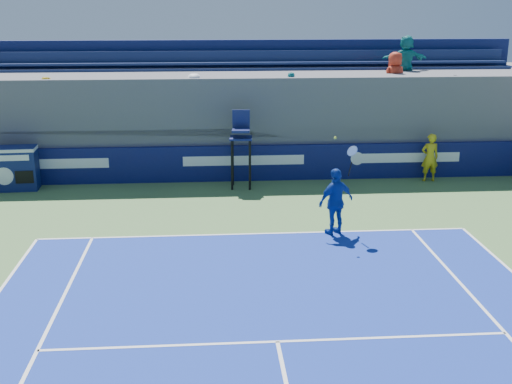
{
  "coord_description": "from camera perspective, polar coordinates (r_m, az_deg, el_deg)",
  "views": [
    {
      "loc": [
        -1.11,
        -3.55,
        5.69
      ],
      "look_at": [
        0.0,
        11.5,
        1.25
      ],
      "focal_mm": 45.0,
      "sensor_mm": 36.0,
      "label": 1
    }
  ],
  "objects": [
    {
      "name": "tennis_player",
      "position": [
        16.36,
        7.12,
        -0.83
      ],
      "size": [
        1.1,
        0.82,
        2.57
      ],
      "color": "#12379A",
      "rests_on": "apron"
    },
    {
      "name": "stadium_seating",
      "position": [
        23.05,
        -1.37,
        6.8
      ],
      "size": [
        21.0,
        4.05,
        5.2
      ],
      "color": "#4E4E53",
      "rests_on": "ground"
    },
    {
      "name": "match_clock",
      "position": [
        21.58,
        -20.55,
        2.08
      ],
      "size": [
        1.36,
        0.8,
        1.4
      ],
      "color": "#101B53",
      "rests_on": "ground"
    },
    {
      "name": "back_hoarding",
      "position": [
        21.3,
        -1.1,
        2.57
      ],
      "size": [
        20.4,
        0.21,
        1.2
      ],
      "color": "#0D1149",
      "rests_on": "ground"
    },
    {
      "name": "umpire_chair",
      "position": [
        20.3,
        -1.34,
        4.57
      ],
      "size": [
        0.75,
        0.75,
        2.48
      ],
      "color": "black",
      "rests_on": "ground"
    },
    {
      "name": "ball_person",
      "position": [
        21.96,
        15.2,
        2.98
      ],
      "size": [
        0.59,
        0.39,
        1.6
      ],
      "primitive_type": "imported",
      "rotation": [
        0.0,
        0.0,
        3.15
      ],
      "color": "gold",
      "rests_on": "apron"
    }
  ]
}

